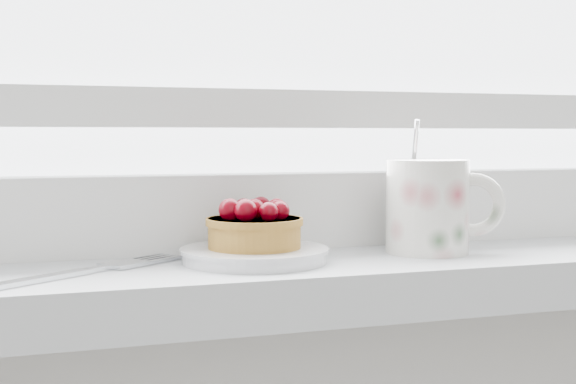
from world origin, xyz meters
name	(u,v)px	position (x,y,z in m)	size (l,w,h in m)	color
saucer	(254,255)	(-0.06, 1.89, 0.95)	(0.12, 0.12, 0.01)	silver
raspberry_tart	(254,226)	(-0.06, 1.89, 0.97)	(0.08, 0.08, 0.04)	#8F5F1F
floral_mug	(431,204)	(0.11, 1.89, 0.98)	(0.11, 0.10, 0.12)	silver
fork	(66,274)	(-0.21, 1.86, 0.94)	(0.19, 0.15, 0.00)	silver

